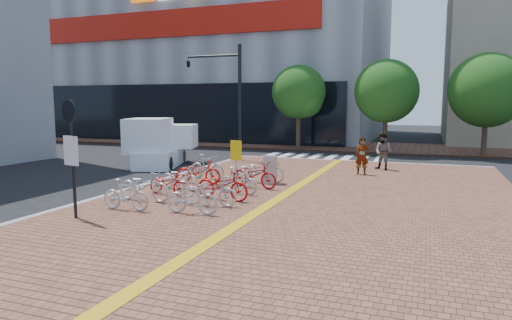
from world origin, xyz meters
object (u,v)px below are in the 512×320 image
at_px(bike_1, 144,186).
at_px(bike_2, 168,183).
at_px(bike_10, 254,175).
at_px(pedestrian_a, 362,156).
at_px(bike_5, 207,167).
at_px(utility_box, 270,170).
at_px(bike_0, 126,195).
at_px(bike_7, 210,191).
at_px(bike_8, 222,185).
at_px(box_truck, 160,143).
at_px(yellow_sign, 236,154).
at_px(bike_3, 180,178).
at_px(bike_6, 192,198).
at_px(traffic_light_pole, 216,81).
at_px(bike_9, 238,181).
at_px(notice_sign, 71,144).
at_px(bike_11, 261,170).
at_px(bike_4, 198,172).
at_px(pedestrian_b, 383,152).

bearing_deg(bike_1, bike_2, -8.71).
bearing_deg(bike_10, pedestrian_a, -25.79).
height_order(bike_5, utility_box, utility_box).
relative_size(bike_0, bike_7, 0.88).
distance_m(bike_8, utility_box, 3.61).
xyz_separation_m(bike_5, box_truck, (-4.83, 3.93, 0.53)).
bearing_deg(bike_8, yellow_sign, 19.15).
xyz_separation_m(bike_3, bike_6, (2.29, -3.22, 0.03)).
height_order(bike_1, bike_7, bike_1).
bearing_deg(bike_10, bike_6, -173.03).
bearing_deg(bike_5, traffic_light_pole, 34.03).
xyz_separation_m(bike_5, pedestrian_a, (6.02, 3.78, 0.31)).
relative_size(bike_1, bike_5, 1.09).
relative_size(bike_2, pedestrian_a, 0.95).
distance_m(bike_1, pedestrian_a, 10.33).
xyz_separation_m(bike_8, bike_9, (0.10, 1.14, -0.03)).
bearing_deg(traffic_light_pole, yellow_sign, -59.22).
relative_size(bike_2, notice_sign, 0.48).
distance_m(bike_1, bike_2, 1.16).
bearing_deg(bike_10, bike_8, -175.31).
distance_m(bike_0, traffic_light_pole, 13.56).
relative_size(bike_0, bike_10, 0.82).
relative_size(notice_sign, traffic_light_pole, 0.52).
xyz_separation_m(yellow_sign, traffic_light_pole, (-4.51, 7.58, 3.25)).
xyz_separation_m(bike_7, traffic_light_pole, (-5.13, 11.16, 4.03)).
distance_m(bike_2, pedestrian_a, 9.30).
bearing_deg(bike_7, bike_11, -8.52).
xyz_separation_m(bike_8, notice_sign, (-2.92, -3.75, 1.60)).
xyz_separation_m(bike_11, pedestrian_a, (3.61, 3.65, 0.34)).
bearing_deg(bike_9, bike_1, 140.67).
height_order(bike_0, traffic_light_pole, traffic_light_pole).
distance_m(bike_9, pedestrian_a, 7.12).
height_order(bike_4, utility_box, utility_box).
bearing_deg(traffic_light_pole, bike_10, -55.38).
distance_m(bike_3, bike_7, 3.10).
distance_m(bike_1, bike_10, 4.38).
height_order(pedestrian_b, notice_sign, notice_sign).
bearing_deg(bike_10, yellow_sign, 88.93).
xyz_separation_m(bike_0, box_truck, (-5.05, 9.86, 0.60)).
relative_size(bike_3, box_truck, 0.36).
height_order(bike_10, pedestrian_b, pedestrian_b).
xyz_separation_m(bike_1, pedestrian_b, (6.82, 10.25, 0.38)).
height_order(bike_4, traffic_light_pole, traffic_light_pole).
xyz_separation_m(bike_1, bike_10, (2.60, 3.52, -0.01)).
height_order(bike_9, bike_11, bike_11).
bearing_deg(bike_9, box_truck, 58.09).
height_order(bike_2, pedestrian_a, pedestrian_a).
bearing_deg(utility_box, bike_10, -103.33).
distance_m(bike_4, box_truck, 7.02).
xyz_separation_m(bike_1, yellow_sign, (1.78, 3.68, 0.73)).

